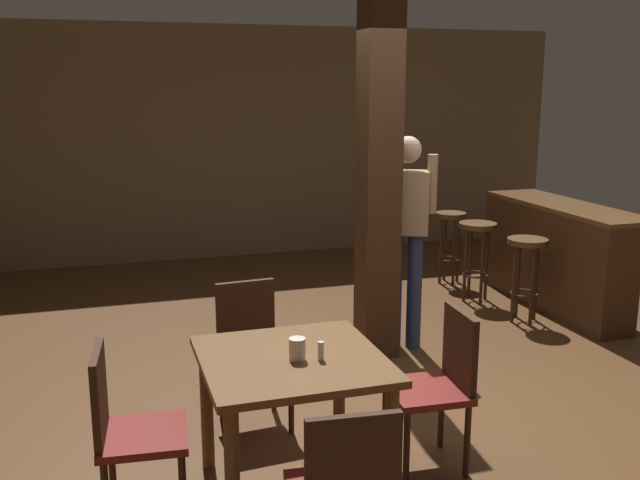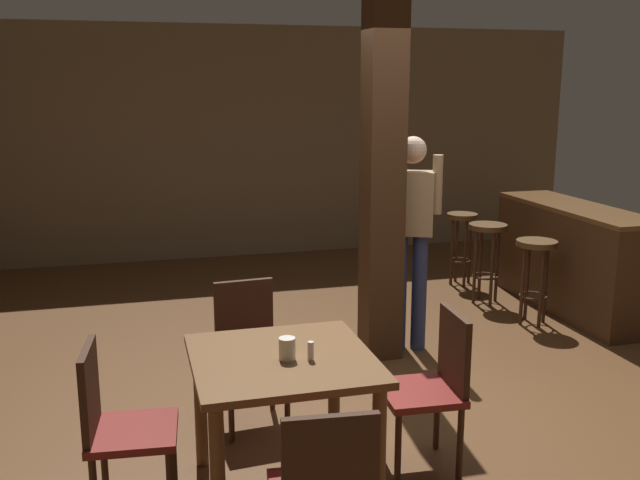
% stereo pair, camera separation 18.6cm
% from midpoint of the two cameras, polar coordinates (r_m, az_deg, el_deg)
% --- Properties ---
extents(ground_plane, '(10.80, 10.80, 0.00)m').
position_cam_midpoint_polar(ground_plane, '(5.03, 7.58, -12.56)').
color(ground_plane, brown).
extents(wall_back, '(8.00, 0.10, 2.80)m').
position_cam_midpoint_polar(wall_back, '(8.91, -3.38, 7.80)').
color(wall_back, '#756047').
rests_on(wall_back, ground_plane).
extents(pillar, '(0.28, 0.28, 2.80)m').
position_cam_midpoint_polar(pillar, '(5.43, 6.01, 4.78)').
color(pillar, '#422816').
rests_on(pillar, ground_plane).
extents(dining_table, '(0.92, 0.92, 0.76)m').
position_cam_midpoint_polar(dining_table, '(3.72, -1.56, -11.18)').
color(dining_table, brown).
rests_on(dining_table, ground_plane).
extents(chair_west, '(0.46, 0.46, 0.89)m').
position_cam_midpoint_polar(chair_west, '(3.68, -14.53, -13.98)').
color(chair_west, maroon).
rests_on(chair_west, ground_plane).
extents(chair_east, '(0.44, 0.44, 0.89)m').
position_cam_midpoint_polar(chair_east, '(4.07, 10.36, -11.12)').
color(chair_east, maroon).
rests_on(chair_east, ground_plane).
extents(chair_north, '(0.45, 0.45, 0.89)m').
position_cam_midpoint_polar(chair_north, '(4.54, -4.55, -8.40)').
color(chair_north, maroon).
rests_on(chair_north, ground_plane).
extents(napkin_cup, '(0.08, 0.08, 0.11)m').
position_cam_midpoint_polar(napkin_cup, '(3.61, -1.16, -8.69)').
color(napkin_cup, silver).
rests_on(napkin_cup, dining_table).
extents(salt_shaker, '(0.03, 0.03, 0.10)m').
position_cam_midpoint_polar(salt_shaker, '(3.61, 0.74, -8.87)').
color(salt_shaker, silver).
rests_on(salt_shaker, dining_table).
extents(standing_person, '(0.46, 0.32, 1.72)m').
position_cam_midpoint_polar(standing_person, '(5.67, 8.21, 0.97)').
color(standing_person, tan).
rests_on(standing_person, ground_plane).
extents(bar_counter, '(0.56, 1.92, 1.00)m').
position_cam_midpoint_polar(bar_counter, '(7.12, 19.75, -1.35)').
color(bar_counter, brown).
rests_on(bar_counter, ground_plane).
extents(bar_stool_near, '(0.36, 0.36, 0.77)m').
position_cam_midpoint_polar(bar_stool_near, '(6.61, 17.64, -1.64)').
color(bar_stool_near, '#4C3319').
rests_on(bar_stool_near, ground_plane).
extents(bar_stool_mid, '(0.37, 0.37, 0.79)m').
position_cam_midpoint_polar(bar_stool_mid, '(7.12, 13.96, -0.28)').
color(bar_stool_mid, '#4C3319').
rests_on(bar_stool_mid, ground_plane).
extents(bar_stool_far, '(0.32, 0.32, 0.77)m').
position_cam_midpoint_polar(bar_stool_far, '(7.73, 11.94, 0.59)').
color(bar_stool_far, '#4C3319').
rests_on(bar_stool_far, ground_plane).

